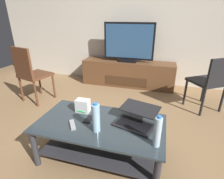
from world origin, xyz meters
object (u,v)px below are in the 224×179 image
Objects in this scene: laptop at (136,118)px; television at (129,43)px; media_cabinet at (128,73)px; cell_phone at (89,119)px; coffee_table at (101,133)px; water_bottle_near at (158,132)px; dining_chair at (211,80)px; side_chair at (31,72)px; tv_remote at (72,125)px; water_bottle_far at (96,118)px; router_box at (83,106)px.

television is at bearing 103.71° from laptop.
media_cabinet reaches higher than cell_phone.
water_bottle_near reaches higher than coffee_table.
dining_chair is at bearing 51.06° from cell_phone.
side_chair is 3.41× the size of water_bottle_near.
cell_phone is at bearing -89.36° from television.
cell_phone is (-1.39, -1.39, -0.07)m from dining_chair.
tv_remote is at bearing -134.33° from dining_chair.
dining_chair is at bearing -26.78° from television.
water_bottle_near is at bearing -113.88° from dining_chair.
laptop is (1.90, -0.82, -0.05)m from side_chair.
tv_remote is (-1.50, -1.53, -0.07)m from dining_chair.
television is at bearing 94.13° from water_bottle_far.
router_box is 0.51× the size of water_bottle_far.
router_box is 0.39m from water_bottle_far.
dining_chair is at bearing -27.47° from media_cabinet.
water_bottle_far reaches higher than tv_remote.
water_bottle_far is (0.16, -2.28, 0.30)m from media_cabinet.
laptop is at bearing -23.46° from side_chair.
side_chair is (-1.40, -1.21, -0.36)m from television.
media_cabinet is at bearing 41.25° from side_chair.
water_bottle_near is at bearing -73.00° from television.
side_chair is at bearing -170.00° from dining_chair.
laptop is 0.62m from tv_remote.
coffee_table is 0.30m from water_bottle_far.
laptop is 0.60m from router_box.
tv_remote reaches higher than coffee_table.
cell_phone is (-0.13, 0.02, 0.14)m from coffee_table.
media_cabinet is at bearing 94.09° from water_bottle_far.
water_bottle_near is at bearing -27.53° from side_chair.
dining_chair is 5.95× the size of router_box.
laptop is at bearing 14.67° from cell_phone.
dining_chair reaches higher than cell_phone.
coffee_table is at bearing -85.92° from television.
tv_remote is at bearing 177.98° from water_bottle_far.
side_chair is at bearing 152.47° from water_bottle_near.
coffee_table is at bearing -30.94° from router_box.
media_cabinet is 13.61× the size of cell_phone.
water_bottle_far reaches higher than cell_phone.
dining_chair is at bearing 10.00° from side_chair.
water_bottle_near is (0.81, -0.34, 0.06)m from router_box.
water_bottle_near is 2.01× the size of cell_phone.
router_box is 0.88m from water_bottle_near.
side_chair is 2.12× the size of laptop.
coffee_table is 0.30m from tv_remote.
dining_chair is at bearing 66.12° from water_bottle_near.
router_box is (1.30, -0.76, -0.04)m from side_chair.
tv_remote is at bearing -122.13° from cell_phone.
tv_remote is at bearing 175.72° from water_bottle_near.
coffee_table is at bearing -165.22° from laptop.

